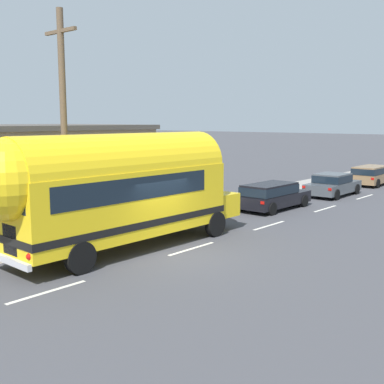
# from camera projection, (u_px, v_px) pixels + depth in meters

# --- Properties ---
(ground_plane) EXTENTS (300.00, 300.00, 0.00)m
(ground_plane) POSITION_uv_depth(u_px,v_px,m) (173.00, 254.00, 16.64)
(ground_plane) COLOR #424247
(lane_markings) EXTENTS (3.63, 80.00, 0.01)m
(lane_markings) POSITION_uv_depth(u_px,v_px,m) (294.00, 201.00, 27.69)
(lane_markings) COLOR silver
(lane_markings) RESTS_ON ground
(sidewalk_slab) EXTENTS (2.76, 90.00, 0.15)m
(sidewalk_slab) POSITION_uv_depth(u_px,v_px,m) (232.00, 201.00, 27.25)
(sidewalk_slab) COLOR gray
(sidewalk_slab) RESTS_ON ground
(utility_pole) EXTENTS (1.80, 0.24, 8.50)m
(utility_pole) POSITION_uv_depth(u_px,v_px,m) (64.00, 124.00, 17.58)
(utility_pole) COLOR brown
(utility_pole) RESTS_ON ground
(painted_bus) EXTENTS (2.69, 10.93, 4.12)m
(painted_bus) POSITION_uv_depth(u_px,v_px,m) (113.00, 187.00, 16.61)
(painted_bus) COLOR yellow
(painted_bus) RESTS_ON ground
(car_lead) EXTENTS (1.94, 4.59, 1.37)m
(car_lead) POSITION_uv_depth(u_px,v_px,m) (272.00, 194.00, 24.91)
(car_lead) COLOR black
(car_lead) RESTS_ON ground
(car_second) EXTENTS (2.05, 4.45, 1.37)m
(car_second) POSITION_uv_depth(u_px,v_px,m) (333.00, 184.00, 29.49)
(car_second) COLOR #474C51
(car_second) RESTS_ON ground
(car_third) EXTENTS (1.96, 4.52, 1.37)m
(car_third) POSITION_uv_depth(u_px,v_px,m) (372.00, 174.00, 34.33)
(car_third) COLOR olive
(car_third) RESTS_ON ground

